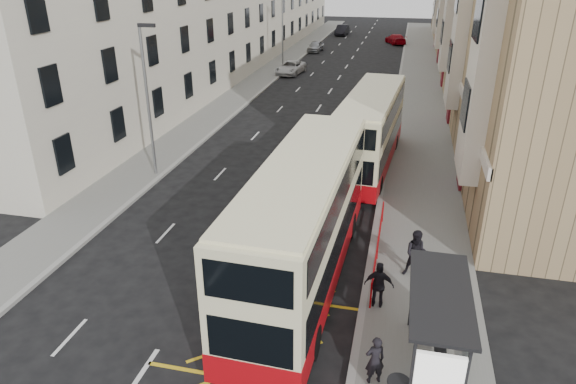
% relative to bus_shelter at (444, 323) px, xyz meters
% --- Properties ---
extents(ground, '(200.00, 200.00, 0.00)m').
position_rel_bus_shelter_xyz_m(ground, '(-8.34, 0.39, -2.14)').
color(ground, black).
rests_on(ground, ground).
extents(pavement_right, '(4.00, 120.00, 0.15)m').
position_rel_bus_shelter_xyz_m(pavement_right, '(-0.34, 30.39, -2.06)').
color(pavement_right, slate).
rests_on(pavement_right, ground).
extents(pavement_left, '(3.00, 120.00, 0.15)m').
position_rel_bus_shelter_xyz_m(pavement_left, '(-15.84, 30.39, -2.06)').
color(pavement_left, slate).
rests_on(pavement_left, ground).
extents(kerb_right, '(0.25, 120.00, 0.15)m').
position_rel_bus_shelter_xyz_m(kerb_right, '(-2.34, 30.39, -2.06)').
color(kerb_right, gray).
rests_on(kerb_right, ground).
extents(kerb_left, '(0.25, 120.00, 0.15)m').
position_rel_bus_shelter_xyz_m(kerb_left, '(-14.34, 30.39, -2.06)').
color(kerb_left, gray).
rests_on(kerb_left, ground).
extents(road_markings, '(10.00, 110.00, 0.01)m').
position_rel_bus_shelter_xyz_m(road_markings, '(-8.34, 45.39, -2.13)').
color(road_markings, silver).
rests_on(road_markings, ground).
extents(terrace_left, '(9.18, 79.00, 13.25)m').
position_rel_bus_shelter_xyz_m(terrace_left, '(-21.77, 45.89, 4.38)').
color(terrace_left, beige).
rests_on(terrace_left, ground).
extents(bus_shelter, '(1.65, 4.25, 2.70)m').
position_rel_bus_shelter_xyz_m(bus_shelter, '(0.00, 0.00, 0.00)').
color(bus_shelter, black).
rests_on(bus_shelter, pavement_right).
extents(guard_railing, '(0.06, 6.56, 1.01)m').
position_rel_bus_shelter_xyz_m(guard_railing, '(-2.09, 6.14, -1.28)').
color(guard_railing, '#A80207').
rests_on(guard_railing, pavement_right).
extents(street_lamp_near, '(0.93, 0.18, 8.00)m').
position_rel_bus_shelter_xyz_m(street_lamp_near, '(-14.69, 12.39, 2.50)').
color(street_lamp_near, gray).
rests_on(street_lamp_near, pavement_left).
extents(street_lamp_far, '(0.93, 0.18, 8.00)m').
position_rel_bus_shelter_xyz_m(street_lamp_far, '(-14.69, 42.39, 2.50)').
color(street_lamp_far, gray).
rests_on(street_lamp_far, pavement_left).
extents(double_decker_front, '(3.11, 12.08, 4.79)m').
position_rel_bus_shelter_xyz_m(double_decker_front, '(-4.71, 4.18, 0.30)').
color(double_decker_front, beige).
rests_on(double_decker_front, ground).
extents(double_decker_rear, '(3.32, 11.15, 4.38)m').
position_rel_bus_shelter_xyz_m(double_decker_rear, '(-3.34, 16.24, 0.09)').
color(double_decker_rear, beige).
rests_on(double_decker_rear, ground).
extents(pedestrian_near, '(0.66, 0.56, 1.55)m').
position_rel_bus_shelter_xyz_m(pedestrian_near, '(-1.73, -0.46, -1.21)').
color(pedestrian_near, black).
rests_on(pedestrian_near, pavement_right).
extents(pedestrian_mid, '(0.92, 0.72, 1.88)m').
position_rel_bus_shelter_xyz_m(pedestrian_mid, '(-0.63, 5.27, -1.05)').
color(pedestrian_mid, black).
rests_on(pedestrian_mid, pavement_right).
extents(pedestrian_far, '(1.01, 0.43, 1.71)m').
position_rel_bus_shelter_xyz_m(pedestrian_far, '(-1.86, 3.08, -1.13)').
color(pedestrian_far, black).
rests_on(pedestrian_far, pavement_right).
extents(white_van, '(2.71, 4.98, 1.32)m').
position_rel_bus_shelter_xyz_m(white_van, '(-13.54, 40.97, -1.48)').
color(white_van, silver).
rests_on(white_van, ground).
extents(car_silver, '(1.86, 4.12, 1.37)m').
position_rel_bus_shelter_xyz_m(car_silver, '(-13.54, 55.53, -1.45)').
color(car_silver, '#979A9E').
rests_on(car_silver, ground).
extents(car_dark, '(1.83, 4.73, 1.54)m').
position_rel_bus_shelter_xyz_m(car_dark, '(-12.28, 71.99, -1.37)').
color(car_dark, black).
rests_on(car_dark, ground).
extents(car_red, '(3.43, 5.06, 1.36)m').
position_rel_bus_shelter_xyz_m(car_red, '(-3.70, 64.54, -1.46)').
color(car_red, '#8F000A').
rests_on(car_red, ground).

